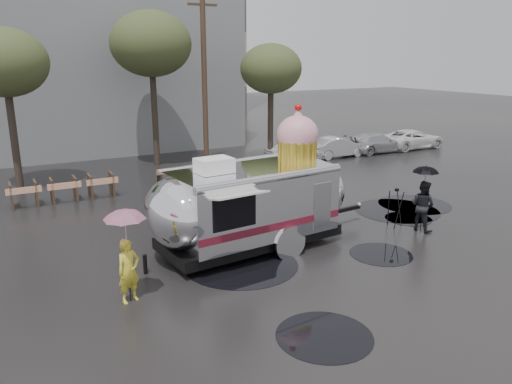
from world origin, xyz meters
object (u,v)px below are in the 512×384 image
person_left (129,271)px  person_right (423,206)px  airstream_trailer (253,199)px  tripod (396,205)px

person_left → person_right: person_right is taller
person_left → person_right: 10.14m
airstream_trailer → tripod: bearing=-12.4°
person_left → tripod: 9.65m
airstream_trailer → tripod: airstream_trailer is taller
airstream_trailer → person_right: size_ratio=4.72×
person_left → tripod: size_ratio=1.14×
person_left → tripod: bearing=-11.2°
airstream_trailer → person_left: size_ratio=5.17×
airstream_trailer → person_left: bearing=-163.8°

